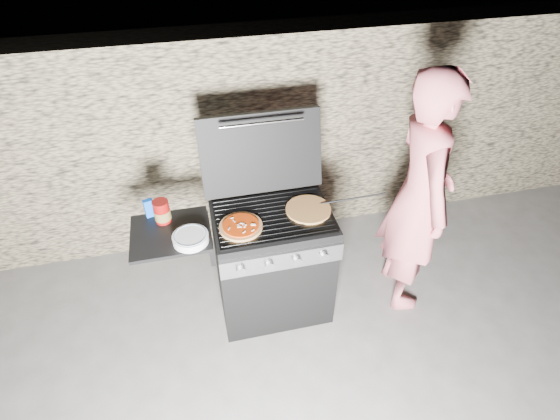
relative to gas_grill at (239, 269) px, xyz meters
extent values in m
plane|color=#57534F|center=(0.25, 0.00, -0.46)|extent=(50.00, 50.00, 0.00)
cube|color=tan|center=(0.25, 1.05, 0.44)|extent=(8.00, 0.35, 1.80)
cylinder|color=#E7A75C|center=(0.50, 0.00, 0.46)|extent=(0.40, 0.40, 0.02)
cylinder|color=maroon|center=(-0.46, 0.12, 0.53)|extent=(0.11, 0.11, 0.16)
cube|color=#0746BB|center=(-0.54, 0.19, 0.51)|extent=(0.07, 0.05, 0.13)
cylinder|color=silver|center=(-0.30, -0.12, 0.47)|extent=(0.29, 0.29, 0.05)
imported|color=#DD6770|center=(1.27, -0.06, 0.48)|extent=(0.54, 0.74, 1.86)
cylinder|color=black|center=(0.78, 0.00, 0.51)|extent=(0.49, 0.10, 0.10)
camera|label=1|loc=(-0.21, -2.17, 2.31)|focal=28.00mm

